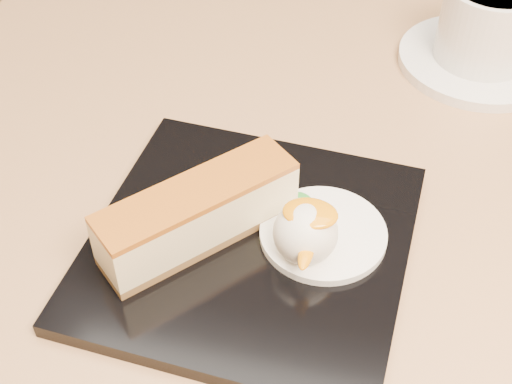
% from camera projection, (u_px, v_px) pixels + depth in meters
% --- Properties ---
extents(table, '(0.80, 0.80, 0.72)m').
position_uv_depth(table, '(333.00, 297.00, 0.67)').
color(table, black).
rests_on(table, ground).
extents(dessert_plate, '(0.23, 0.23, 0.01)m').
position_uv_depth(dessert_plate, '(250.00, 245.00, 0.51)').
color(dessert_plate, black).
rests_on(dessert_plate, table).
extents(cheesecake, '(0.12, 0.13, 0.05)m').
position_uv_depth(cheesecake, '(198.00, 214.00, 0.49)').
color(cheesecake, brown).
rests_on(cheesecake, dessert_plate).
extents(cream_smear, '(0.09, 0.09, 0.01)m').
position_uv_depth(cream_smear, '(323.00, 233.00, 0.50)').
color(cream_smear, white).
rests_on(cream_smear, dessert_plate).
extents(ice_cream_scoop, '(0.04, 0.04, 0.04)m').
position_uv_depth(ice_cream_scoop, '(305.00, 233.00, 0.48)').
color(ice_cream_scoop, white).
rests_on(ice_cream_scoop, cream_smear).
extents(mango_sauce, '(0.04, 0.03, 0.01)m').
position_uv_depth(mango_sauce, '(310.00, 213.00, 0.47)').
color(mango_sauce, orange).
rests_on(mango_sauce, ice_cream_scoop).
extents(mint_sprig, '(0.04, 0.03, 0.00)m').
position_uv_depth(mint_sprig, '(290.00, 198.00, 0.52)').
color(mint_sprig, green).
rests_on(mint_sprig, cream_smear).
extents(saucer, '(0.15, 0.15, 0.01)m').
position_uv_depth(saucer, '(478.00, 60.00, 0.67)').
color(saucer, white).
rests_on(saucer, table).
extents(coffee_cup, '(0.11, 0.09, 0.07)m').
position_uv_depth(coffee_cup, '(491.00, 21.00, 0.64)').
color(coffee_cup, white).
rests_on(coffee_cup, saucer).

